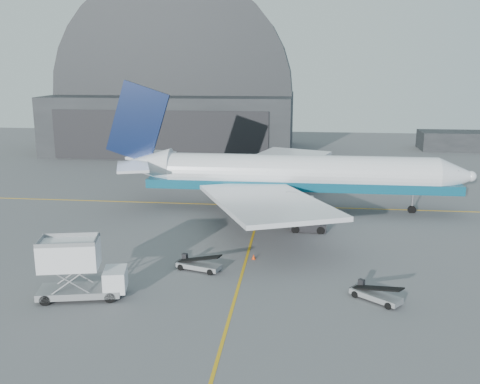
# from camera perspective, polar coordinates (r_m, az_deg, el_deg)

# --- Properties ---
(ground) EXTENTS (200.00, 200.00, 0.00)m
(ground) POSITION_cam_1_polar(r_m,az_deg,el_deg) (52.07, 0.67, -7.15)
(ground) COLOR #565659
(ground) RESTS_ON ground
(taxi_lines) EXTENTS (80.00, 42.12, 0.02)m
(taxi_lines) POSITION_cam_1_polar(r_m,az_deg,el_deg) (64.02, 1.83, -3.15)
(taxi_lines) COLOR gold
(taxi_lines) RESTS_ON ground
(hangar) EXTENTS (50.00, 28.30, 28.00)m
(hangar) POSITION_cam_1_polar(r_m,az_deg,el_deg) (116.89, -6.93, 9.11)
(hangar) COLOR black
(hangar) RESTS_ON ground
(distant_bldg_a) EXTENTS (14.00, 8.00, 4.00)m
(distant_bldg_a) POSITION_cam_1_polar(r_m,az_deg,el_deg) (126.28, 21.66, 4.22)
(distant_bldg_a) COLOR black
(distant_bldg_a) RESTS_ON ground
(airliner) EXTENTS (46.96, 45.53, 16.48)m
(airliner) POSITION_cam_1_polar(r_m,az_deg,el_deg) (68.53, 4.89, 1.89)
(airliner) COLOR white
(airliner) RESTS_ON ground
(catering_truck) EXTENTS (7.31, 3.96, 4.77)m
(catering_truck) POSITION_cam_1_polar(r_m,az_deg,el_deg) (44.88, -16.90, -7.94)
(catering_truck) COLOR gray
(catering_truck) RESTS_ON ground
(pushback_tug) EXTENTS (4.06, 2.45, 1.85)m
(pushback_tug) POSITION_cam_1_polar(r_m,az_deg,el_deg) (60.84, 7.41, -3.48)
(pushback_tug) COLOR black
(pushback_tug) RESTS_ON ground
(belt_loader_a) EXTENTS (4.49, 2.53, 1.68)m
(belt_loader_a) POSITION_cam_1_polar(r_m,az_deg,el_deg) (49.39, -4.49, -7.72)
(belt_loader_a) COLOR gray
(belt_loader_a) RESTS_ON ground
(belt_loader_b) EXTENTS (4.09, 3.65, 1.67)m
(belt_loader_b) POSITION_cam_1_polar(r_m,az_deg,el_deg) (44.58, 14.25, -10.55)
(belt_loader_b) COLOR gray
(belt_loader_b) RESTS_ON ground
(traffic_cone) EXTENTS (0.34, 0.34, 0.49)m
(traffic_cone) POSITION_cam_1_polar(r_m,az_deg,el_deg) (51.93, 1.46, -6.93)
(traffic_cone) COLOR #EB3807
(traffic_cone) RESTS_ON ground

